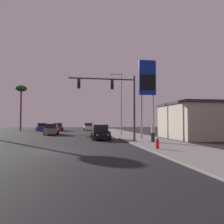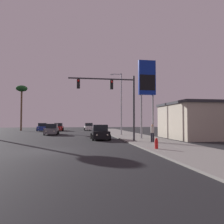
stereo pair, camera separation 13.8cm
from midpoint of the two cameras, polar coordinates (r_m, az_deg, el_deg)
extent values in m
plane|color=black|center=(16.07, -17.00, -9.74)|extent=(120.00, 120.00, 0.00)
cube|color=gray|center=(26.94, 6.58, -6.69)|extent=(5.00, 60.00, 0.12)
cube|color=#B2A893|center=(28.96, 23.90, -2.36)|extent=(10.00, 8.00, 4.00)
cube|color=#2D2D33|center=(29.04, 23.83, 1.89)|extent=(10.30, 8.30, 0.30)
cube|color=slate|center=(34.85, -15.63, -4.78)|extent=(1.81, 4.21, 0.80)
cube|color=black|center=(34.97, -15.59, -3.55)|extent=(1.61, 2.01, 0.70)
cylinder|color=black|center=(33.68, -17.39, -5.29)|extent=(0.24, 0.64, 0.64)
cylinder|color=black|center=(33.48, -14.33, -5.35)|extent=(0.24, 0.64, 0.64)
cylinder|color=black|center=(36.26, -16.83, -5.09)|extent=(0.24, 0.64, 0.64)
cylinder|color=black|center=(36.08, -13.99, -5.13)|extent=(0.24, 0.64, 0.64)
sphere|color=#F2EACC|center=(32.81, -16.99, -4.83)|extent=(0.18, 0.18, 0.18)
sphere|color=#F2EACC|center=(32.68, -15.04, -4.87)|extent=(0.18, 0.18, 0.18)
cube|color=black|center=(24.96, -3.23, -5.85)|extent=(1.89, 4.24, 0.80)
cube|color=black|center=(25.07, -3.26, -4.12)|extent=(1.64, 2.03, 0.70)
cylinder|color=black|center=(23.60, -5.06, -6.67)|extent=(0.24, 0.64, 0.64)
cylinder|color=black|center=(23.81, -0.71, -6.65)|extent=(0.24, 0.64, 0.64)
cylinder|color=black|center=(26.19, -5.51, -6.25)|extent=(0.24, 0.64, 0.64)
cylinder|color=black|center=(26.38, -1.59, -6.23)|extent=(0.24, 0.64, 0.64)
sphere|color=#F2EACC|center=(22.79, -4.03, -6.05)|extent=(0.18, 0.18, 0.18)
sphere|color=#F2EACC|center=(22.93, -1.24, -6.03)|extent=(0.18, 0.18, 0.18)
cube|color=silver|center=(49.58, -6.29, -4.13)|extent=(1.89, 4.24, 0.80)
cube|color=black|center=(49.72, -6.29, -3.26)|extent=(1.64, 2.03, 0.70)
cylinder|color=black|center=(48.25, -7.27, -4.48)|extent=(0.24, 0.64, 0.64)
cylinder|color=black|center=(48.35, -5.13, -4.48)|extent=(0.24, 0.64, 0.64)
cylinder|color=black|center=(50.85, -7.39, -4.37)|extent=(0.24, 0.64, 0.64)
cylinder|color=black|center=(50.95, -5.36, -4.38)|extent=(0.24, 0.64, 0.64)
sphere|color=#F2EACC|center=(47.44, -6.81, -4.14)|extent=(0.18, 0.18, 0.18)
sphere|color=#F2EACC|center=(47.50, -5.46, -4.14)|extent=(0.18, 0.18, 0.18)
cube|color=navy|center=(49.01, -17.88, -4.04)|extent=(1.88, 4.23, 0.80)
cube|color=black|center=(49.14, -17.84, -3.17)|extent=(1.64, 2.03, 0.70)
cylinder|color=black|center=(47.87, -19.18, -4.38)|extent=(0.24, 0.64, 0.64)
cylinder|color=black|center=(47.61, -17.03, -4.42)|extent=(0.24, 0.64, 0.64)
cylinder|color=black|center=(50.44, -18.68, -4.28)|extent=(0.24, 0.64, 0.64)
cylinder|color=black|center=(50.19, -16.65, -4.32)|extent=(0.24, 0.64, 0.64)
sphere|color=#F2EACC|center=(47.00, -18.92, -4.04)|extent=(0.18, 0.18, 0.18)
sphere|color=#F2EACC|center=(46.83, -17.57, -4.07)|extent=(0.18, 0.18, 0.18)
cube|color=maroon|center=(48.83, -13.96, -4.10)|extent=(1.87, 4.23, 0.80)
cube|color=black|center=(48.97, -13.94, -3.21)|extent=(1.63, 2.03, 0.70)
cylinder|color=black|center=(47.62, -15.17, -4.44)|extent=(0.24, 0.64, 0.64)
cylinder|color=black|center=(47.48, -13.00, -4.47)|extent=(0.24, 0.64, 0.64)
cylinder|color=black|center=(50.22, -14.88, -4.33)|extent=(0.24, 0.64, 0.64)
cylinder|color=black|center=(50.08, -12.82, -4.36)|extent=(0.24, 0.64, 0.64)
sphere|color=#F2EACC|center=(46.77, -14.84, -4.10)|extent=(0.18, 0.18, 0.18)
sphere|color=#F2EACC|center=(46.68, -13.48, -4.12)|extent=(0.18, 0.18, 0.18)
cylinder|color=#38383D|center=(21.86, 5.66, 0.99)|extent=(0.20, 0.20, 6.50)
cylinder|color=#38383D|center=(21.61, -2.76, 8.64)|extent=(6.46, 0.14, 0.14)
cube|color=black|center=(21.64, -0.19, 7.14)|extent=(0.30, 0.24, 0.90)
sphere|color=red|center=(21.55, -0.13, 7.91)|extent=(0.20, 0.20, 0.20)
cube|color=black|center=(21.36, -8.84, 7.30)|extent=(0.30, 0.24, 0.90)
sphere|color=red|center=(21.27, -8.83, 8.08)|extent=(0.20, 0.20, 0.20)
cylinder|color=#99999E|center=(31.96, 2.30, 2.15)|extent=(0.18, 0.18, 9.00)
cylinder|color=#99999E|center=(32.46, 1.06, 9.85)|extent=(1.40, 0.10, 0.10)
ellipsoid|color=silver|center=(32.33, -0.17, 9.81)|extent=(0.50, 0.24, 0.20)
cylinder|color=#99999E|center=(25.17, 7.57, -1.16)|extent=(0.20, 0.20, 5.00)
cylinder|color=#99999E|center=(25.62, 10.57, -1.16)|extent=(0.20, 0.20, 5.00)
cube|color=navy|center=(25.88, 9.01, 8.85)|extent=(2.00, 0.40, 4.00)
cube|color=black|center=(25.57, 9.18, 7.62)|extent=(1.80, 0.03, 1.80)
cylinder|color=red|center=(16.00, 11.51, -8.31)|extent=(0.24, 0.24, 0.60)
sphere|color=red|center=(15.97, 11.50, -7.03)|extent=(0.20, 0.20, 0.20)
cylinder|color=red|center=(15.84, 11.74, -8.26)|extent=(0.08, 0.10, 0.08)
cylinder|color=#23232D|center=(21.12, 10.21, -6.54)|extent=(0.16, 0.16, 0.85)
cylinder|color=#23232D|center=(21.18, 10.68, -6.52)|extent=(0.16, 0.16, 0.85)
cylinder|color=beige|center=(21.11, 10.43, -4.57)|extent=(0.32, 0.32, 0.60)
sphere|color=tan|center=(21.10, 10.42, -3.45)|extent=(0.22, 0.22, 0.22)
cylinder|color=brown|center=(51.21, -22.79, 0.34)|extent=(0.36, 0.36, 8.72)
ellipsoid|color=#1E5123|center=(51.65, -22.70, 5.71)|extent=(2.40, 2.40, 1.32)
camera|label=1|loc=(0.07, -90.13, 0.01)|focal=35.00mm
camera|label=2|loc=(0.07, 89.87, -0.01)|focal=35.00mm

